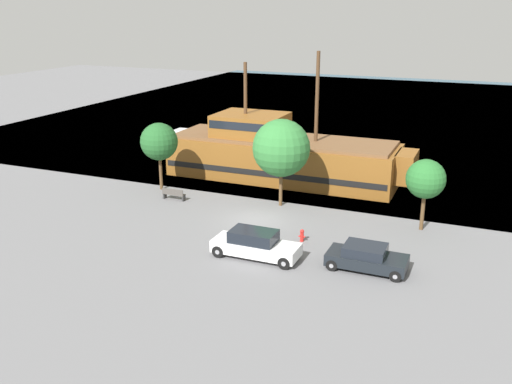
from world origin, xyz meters
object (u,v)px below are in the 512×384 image
bench_promenade_east (174,194)px  fire_hydrant (302,235)px  moored_boat_dockside (190,140)px  pirate_ship (280,155)px  parked_car_curb_front (255,245)px  parked_car_curb_mid (366,258)px

bench_promenade_east → fire_hydrant: bearing=-18.6°
moored_boat_dockside → pirate_ship: bearing=-29.7°
parked_car_curb_front → bench_promenade_east: 11.67m
moored_boat_dockside → bench_promenade_east: (7.21, -15.31, -0.14)m
parked_car_curb_front → parked_car_curb_mid: (6.06, 0.91, -0.10)m
parked_car_curb_mid → fire_hydrant: (-4.37, 2.30, -0.27)m
parked_car_curb_front → parked_car_curb_mid: parked_car_curb_front is taller
parked_car_curb_mid → bench_promenade_east: parked_car_curb_mid is taller
pirate_ship → moored_boat_dockside: pirate_ship is taller
moored_boat_dockside → parked_car_curb_front: bearing=-53.3°
parked_car_curb_front → fire_hydrant: parked_car_curb_front is taller
parked_car_curb_front → parked_car_curb_mid: bearing=8.5°
fire_hydrant → bench_promenade_east: (-11.07, 3.72, 0.03)m
fire_hydrant → moored_boat_dockside: bearing=133.8°
pirate_ship → parked_car_curb_front: bearing=-74.6°
moored_boat_dockside → bench_promenade_east: bearing=-64.8°
fire_hydrant → pirate_ship: bearing=116.1°
moored_boat_dockside → fire_hydrant: 26.39m
fire_hydrant → bench_promenade_east: bench_promenade_east is taller
pirate_ship → moored_boat_dockside: size_ratio=3.15×
moored_boat_dockside → bench_promenade_east: moored_boat_dockside is taller
bench_promenade_east → pirate_ship: bearing=57.5°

